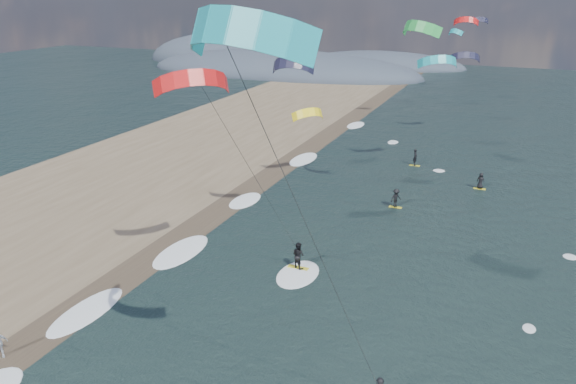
% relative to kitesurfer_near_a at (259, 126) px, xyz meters
% --- Properties ---
extents(wet_sand_strip, '(3.00, 240.00, 0.00)m').
position_rel_kitesurfer_near_a_xyz_m(wet_sand_strip, '(-15.32, 10.51, -14.01)').
color(wet_sand_strip, '#382D23').
rests_on(wet_sand_strip, ground).
extents(coastal_hills, '(80.00, 41.00, 15.00)m').
position_rel_kitesurfer_near_a_xyz_m(coastal_hills, '(-48.16, 108.37, -14.01)').
color(coastal_hills, '#3D4756').
rests_on(coastal_hills, ground).
extents(kitesurfer_near_a, '(8.04, 8.90, 17.97)m').
position_rel_kitesurfer_near_a_xyz_m(kitesurfer_near_a, '(0.00, 0.00, 0.00)').
color(kitesurfer_near_a, gold).
rests_on(kitesurfer_near_a, ground).
extents(kitesurfer_near_b, '(7.19, 9.38, 14.53)m').
position_rel_kitesurfer_near_a_xyz_m(kitesurfer_near_b, '(-7.63, 12.08, -4.34)').
color(kitesurfer_near_b, gold).
rests_on(kitesurfer_near_b, ground).
extents(far_kitesurfers, '(8.22, 13.78, 1.85)m').
position_rel_kitesurfer_near_a_xyz_m(far_kitesurfers, '(-0.13, 35.28, -13.16)').
color(far_kitesurfers, gold).
rests_on(far_kitesurfers, ground).
extents(bg_kite_field, '(14.60, 73.36, 9.60)m').
position_rel_kitesurfer_near_a_xyz_m(bg_kite_field, '(-3.13, 52.59, -2.00)').
color(bg_kite_field, green).
rests_on(bg_kite_field, ground).
extents(shoreline_surf, '(2.40, 79.40, 0.11)m').
position_rel_kitesurfer_near_a_xyz_m(shoreline_surf, '(-14.12, 15.26, -14.01)').
color(shoreline_surf, white).
rests_on(shoreline_surf, ground).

